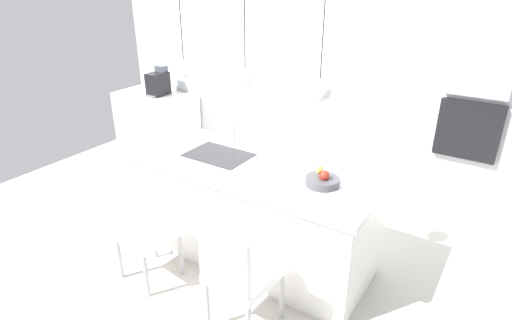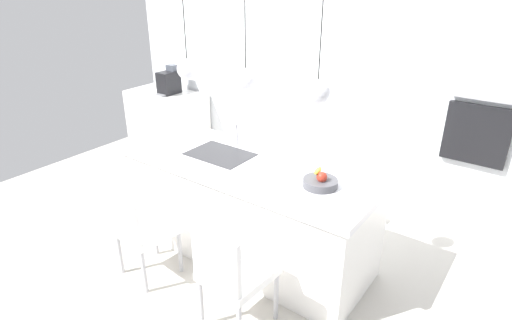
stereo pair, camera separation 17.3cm
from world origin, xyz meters
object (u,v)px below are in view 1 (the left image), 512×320
at_px(fruit_bowl, 322,180).
at_px(chair_middle, 238,273).
at_px(oven, 468,130).
at_px(coffee_machine, 158,83).
at_px(chair_near, 140,231).
at_px(microwave, 480,78).

relative_size(fruit_bowl, chair_middle, 0.29).
bearing_deg(oven, chair_middle, -112.71).
distance_m(coffee_machine, chair_middle, 3.51).
bearing_deg(fruit_bowl, chair_middle, -106.64).
bearing_deg(chair_near, chair_middle, -0.22).
bearing_deg(oven, fruit_bowl, -115.50).
bearing_deg(chair_near, microwave, 50.35).
bearing_deg(coffee_machine, microwave, 4.50).
relative_size(oven, chair_near, 0.64).
bearing_deg(chair_middle, microwave, 67.29).
height_order(microwave, chair_middle, microwave).
relative_size(coffee_machine, oven, 0.68).
height_order(coffee_machine, microwave, microwave).
distance_m(microwave, chair_near, 3.24).
bearing_deg(coffee_machine, fruit_bowl, -23.26).
height_order(microwave, oven, microwave).
height_order(oven, chair_near, oven).
relative_size(coffee_machine, chair_near, 0.44).
bearing_deg(chair_middle, oven, 67.29).
bearing_deg(chair_near, coffee_machine, 131.26).
bearing_deg(coffee_machine, chair_near, -48.74).
bearing_deg(microwave, coffee_machine, -175.50).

